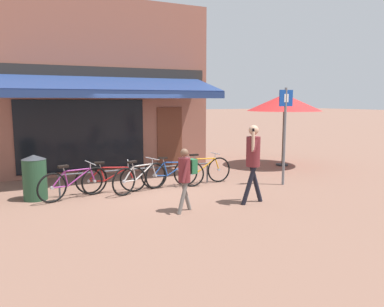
% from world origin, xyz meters
% --- Properties ---
extents(ground_plane, '(160.00, 160.00, 0.00)m').
position_xyz_m(ground_plane, '(0.00, 0.00, 0.00)').
color(ground_plane, brown).
extents(shop_front, '(7.05, 4.91, 5.49)m').
position_xyz_m(shop_front, '(-0.50, 3.96, 2.74)').
color(shop_front, '#8E5647').
rests_on(shop_front, ground_plane).
extents(bike_rack_rail, '(4.11, 0.04, 0.57)m').
position_xyz_m(bike_rack_rail, '(-0.25, -0.09, 0.48)').
color(bike_rack_rail, '#47494F').
rests_on(bike_rack_rail, ground_plane).
extents(bicycle_purple, '(1.73, 0.68, 0.87)m').
position_xyz_m(bicycle_purple, '(-1.96, -0.38, 0.38)').
color(bicycle_purple, black).
rests_on(bicycle_purple, ground_plane).
extents(bicycle_red, '(1.74, 0.64, 0.82)m').
position_xyz_m(bicycle_red, '(-1.03, -0.18, 0.37)').
color(bicycle_red, black).
rests_on(bicycle_red, ground_plane).
extents(bicycle_silver, '(1.64, 0.75, 0.84)m').
position_xyz_m(bicycle_silver, '(-0.33, -0.40, 0.38)').
color(bicycle_silver, black).
rests_on(bicycle_silver, ground_plane).
extents(bicycle_blue, '(1.71, 0.54, 0.85)m').
position_xyz_m(bicycle_blue, '(0.62, -0.26, 0.37)').
color(bicycle_blue, black).
rests_on(bicycle_blue, ground_plane).
extents(bicycle_orange, '(1.75, 0.52, 0.86)m').
position_xyz_m(bicycle_orange, '(1.54, -0.20, 0.39)').
color(bicycle_orange, black).
rests_on(bicycle_orange, ground_plane).
extents(pedestrian_adult, '(0.63, 0.45, 1.80)m').
position_xyz_m(pedestrian_adult, '(1.67, -2.48, 1.12)').
color(pedestrian_adult, black).
rests_on(pedestrian_adult, ground_plane).
extents(pedestrian_child, '(0.50, 0.47, 1.36)m').
position_xyz_m(pedestrian_child, '(0.02, -2.44, 0.85)').
color(pedestrian_child, slate).
rests_on(pedestrian_child, ground_plane).
extents(litter_bin, '(0.55, 0.55, 1.07)m').
position_xyz_m(litter_bin, '(-2.79, -0.05, 0.54)').
color(litter_bin, '#23472D').
rests_on(litter_bin, ground_plane).
extents(parking_sign, '(0.44, 0.07, 2.67)m').
position_xyz_m(parking_sign, '(3.52, -1.26, 1.62)').
color(parking_sign, slate).
rests_on(parking_sign, ground_plane).
extents(cafe_parasol, '(2.62, 2.62, 2.55)m').
position_xyz_m(cafe_parasol, '(5.49, 1.24, 2.25)').
color(cafe_parasol, '#4C3D2D').
rests_on(cafe_parasol, ground_plane).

